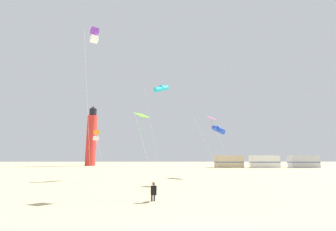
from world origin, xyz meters
The scene contains 11 objects.
kite_flyer_standing centered at (-1.82, 7.80, 0.61)m, with size 0.37×0.53×1.16m.
kite_tube_blue centered at (6.13, 24.45, 6.26)m, with size 2.84×3.24×6.97m.
kite_box_orange centered at (-9.20, 20.38, 5.07)m, with size 1.85×1.85×5.65m.
kite_diamond_rainbow centered at (3.76, 17.34, 6.42)m, with size 2.72×2.59×6.87m.
kite_tube_cyan centered at (-1.68, 23.88, 11.87)m, with size 3.46×3.47×12.58m.
kite_box_violet centered at (-7.15, 11.47, 12.75)m, with size 1.32×1.10×13.36m.
kite_diamond_lime centered at (-2.78, 9.49, 5.36)m, with size 1.82×1.82×5.74m.
lighthouse_distant centered at (-21.79, 58.05, 7.84)m, with size 2.80×2.80×16.80m.
rv_van_tan centered at (13.88, 48.00, 1.39)m, with size 6.55×2.65×2.80m.
rv_van_white centered at (22.07, 47.43, 1.39)m, with size 6.52×2.58×2.80m.
rv_van_silver centered at (31.07, 47.16, 1.39)m, with size 6.44×2.35×2.80m.
Camera 1 is at (-1.15, -6.47, 2.71)m, focal length 24.42 mm.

